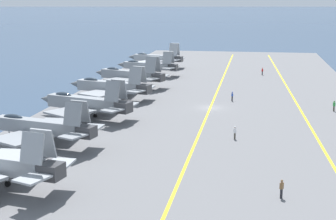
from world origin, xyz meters
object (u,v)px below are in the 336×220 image
Objects in this scene: parked_jet_seventh at (148,66)px; crew_brown_vest at (282,188)px; parked_jet_sixth at (129,75)px; parked_jet_eighth at (156,58)px; crew_white_vest at (235,132)px; parked_jet_third at (40,127)px; parked_jet_fifth at (110,87)px; crew_blue_vest at (232,96)px; crew_red_vest at (262,71)px; crew_green_vest at (334,105)px; parked_jet_fourth at (85,103)px.

parked_jet_seventh reaches higher than crew_brown_vest.
parked_jet_seventh is (16.07, -0.61, -0.21)m from parked_jet_sixth.
crew_white_vest is (-67.30, -23.58, -1.56)m from parked_jet_eighth.
parked_jet_third reaches higher than crew_brown_vest.
parked_jet_third is 31.44m from crew_brown_vest.
parked_jet_third is 0.97× the size of parked_jet_fifth.
parked_jet_sixth is 24.42m from crew_blue_vest.
parked_jet_third is 71.88m from crew_red_vest.
parked_jet_third is 40.00m from crew_blue_vest.
crew_brown_vest is (-72.41, -27.83, -1.38)m from parked_jet_seventh.
crew_green_vest is at bearing -95.35° from parked_jet_fifth.
crew_green_vest is at bearing -113.34° from parked_jet_sixth.
parked_jet_fifth reaches higher than crew_red_vest.
parked_jet_third reaches higher than crew_green_vest.
parked_jet_seventh is at bearing 102.53° from crew_red_vest.
crew_white_vest is at bearing -176.53° from crew_blue_vest.
parked_jet_seventh is at bearing 23.30° from crew_white_vest.
parked_jet_fourth is 9.27× the size of crew_white_vest.
crew_red_vest is at bearing -51.19° from parked_jet_sixth.
crew_white_vest is at bearing -147.52° from parked_jet_sixth.
parked_jet_fifth is 29.09m from parked_jet_seventh.
parked_jet_eighth is at bearing 19.31° from crew_white_vest.
parked_jet_fourth is at bearing 71.18° from crew_white_vest.
parked_jet_fourth is (15.55, -0.57, -0.15)m from parked_jet_third.
parked_jet_eighth reaches higher than crew_blue_vest.
parked_jet_fourth is at bearing -179.67° from parked_jet_eighth.
parked_jet_third is 0.97× the size of parked_jet_fourth.
parked_jet_third is at bearing 177.90° from parked_jet_fourth.
parked_jet_sixth is 1.09× the size of parked_jet_seventh.
parked_jet_fourth is at bearing -2.10° from parked_jet_third.
crew_green_vest is (-32.73, -38.03, -1.42)m from parked_jet_seventh.
crew_green_vest is (-38.68, -11.26, -0.00)m from crew_red_vest.
crew_blue_vest is at bearing 3.47° from crew_white_vest.
parked_jet_seventh is (60.27, -1.13, -0.22)m from parked_jet_third.
parked_jet_sixth reaches higher than crew_red_vest.
parked_jet_fifth is at bearing 178.03° from parked_jet_sixth.
crew_green_vest is at bearing -140.60° from parked_jet_eighth.
parked_jet_third is 9.14× the size of crew_red_vest.
crew_blue_vest is at bearing -116.89° from parked_jet_sixth.
parked_jet_sixth is at bearing 26.78° from crew_brown_vest.
crew_green_vest is at bearing -54.88° from parked_jet_third.
crew_blue_vest is at bearing 8.41° from crew_brown_vest.
crew_white_vest is at bearing -156.70° from parked_jet_seventh.
parked_jet_eighth is 91.70m from crew_brown_vest.
crew_red_vest reaches higher than crew_blue_vest.
parked_jet_seventh is (29.07, -1.05, 0.04)m from parked_jet_fifth.
crew_red_vest is (66.22, -27.90, -1.63)m from parked_jet_third.
crew_brown_vest is at bearing -171.59° from crew_blue_vest.
parked_jet_eighth is at bearing 39.40° from crew_green_vest.
parked_jet_fifth reaches higher than crew_blue_vest.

